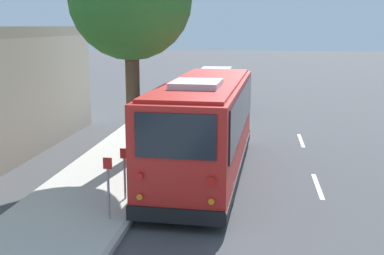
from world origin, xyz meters
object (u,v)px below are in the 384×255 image
(parked_sedan_blue, at_px, (224,101))
(sign_post_near, at_px, (108,188))
(shuttle_bus, at_px, (205,123))
(parked_sedan_white, at_px, (232,87))
(sign_post_far, at_px, (125,173))

(parked_sedan_blue, distance_m, sign_post_near, 16.42)
(shuttle_bus, relative_size, parked_sedan_blue, 2.05)
(parked_sedan_white, bearing_deg, parked_sedan_blue, 178.69)
(shuttle_bus, bearing_deg, parked_sedan_blue, 3.43)
(parked_sedan_blue, distance_m, parked_sedan_white, 6.30)
(parked_sedan_white, bearing_deg, sign_post_far, 174.92)
(parked_sedan_white, bearing_deg, sign_post_near, 175.22)
(shuttle_bus, distance_m, sign_post_far, 3.48)
(parked_sedan_white, height_order, sign_post_near, sign_post_near)
(shuttle_bus, height_order, sign_post_near, shuttle_bus)
(sign_post_far, bearing_deg, shuttle_bus, -33.90)
(sign_post_far, bearing_deg, parked_sedan_white, -4.74)
(parked_sedan_white, relative_size, sign_post_far, 3.15)
(parked_sedan_blue, bearing_deg, sign_post_far, 174.20)
(sign_post_near, bearing_deg, parked_sedan_white, -4.44)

